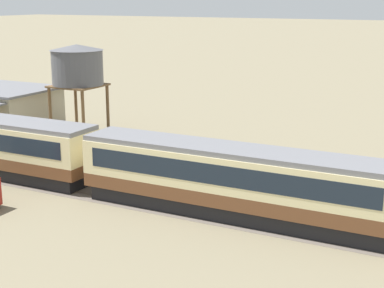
{
  "coord_description": "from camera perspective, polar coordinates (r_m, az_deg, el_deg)",
  "views": [
    {
      "loc": [
        -7.33,
        -29.12,
        12.09
      ],
      "look_at": [
        -23.64,
        2.55,
        3.15
      ],
      "focal_mm": 55.0,
      "sensor_mm": 36.0,
      "label": 1
    }
  ],
  "objects": [
    {
      "name": "passenger_train",
      "position": [
        32.89,
        4.33,
        -3.4
      ],
      "size": [
        95.66,
        3.15,
        4.02
      ],
      "color": "brown",
      "rests_on": "ground_plane"
    },
    {
      "name": "railway_track",
      "position": [
        31.94,
        14.47,
        -8.61
      ],
      "size": [
        142.07,
        3.6,
        0.04
      ],
      "color": "#665B51",
      "rests_on": "ground_plane"
    },
    {
      "name": "station_building",
      "position": [
        58.05,
        -17.81,
        3.36
      ],
      "size": [
        9.25,
        9.19,
        3.86
      ],
      "color": "#BCB293",
      "rests_on": "ground_plane"
    },
    {
      "name": "water_tower",
      "position": [
        52.64,
        -11.06,
        7.43
      ],
      "size": [
        4.68,
        4.68,
        8.11
      ],
      "color": "brown",
      "rests_on": "ground_plane"
    }
  ]
}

